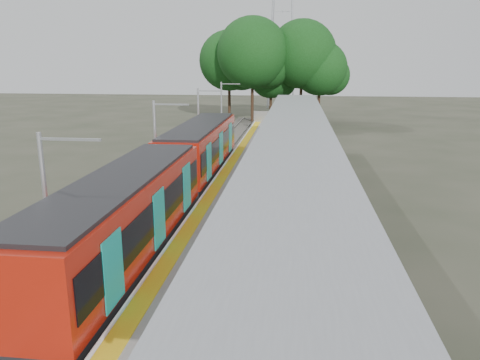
# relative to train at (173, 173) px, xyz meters

# --- Properties ---
(trackbed) EXTENTS (3.00, 70.00, 0.24)m
(trackbed) POSITION_rel_train_xyz_m (-0.00, 4.13, -1.93)
(trackbed) COLOR #59544C
(trackbed) RESTS_ON ground
(platform) EXTENTS (6.00, 50.00, 1.00)m
(platform) POSITION_rel_train_xyz_m (4.50, 4.13, -1.55)
(platform) COLOR gray
(platform) RESTS_ON ground
(tactile_strip) EXTENTS (0.60, 50.00, 0.02)m
(tactile_strip) POSITION_rel_train_xyz_m (1.95, 4.13, -1.04)
(tactile_strip) COLOR yellow
(tactile_strip) RESTS_ON platform
(end_fence) EXTENTS (6.00, 0.10, 1.20)m
(end_fence) POSITION_rel_train_xyz_m (4.50, 29.08, -0.45)
(end_fence) COLOR #9EA0A5
(end_fence) RESTS_ON platform
(train) EXTENTS (2.74, 27.60, 3.62)m
(train) POSITION_rel_train_xyz_m (0.00, 0.00, 0.00)
(train) COLOR black
(train) RESTS_ON ground
(canopy) EXTENTS (3.27, 38.00, 3.66)m
(canopy) POSITION_rel_train_xyz_m (6.11, 0.31, 2.15)
(canopy) COLOR #9EA0A5
(canopy) RESTS_ON platform
(tree_cluster) EXTENTS (18.79, 11.55, 12.81)m
(tree_cluster) POSITION_rel_train_xyz_m (2.98, 37.71, 5.71)
(tree_cluster) COLOR #382316
(tree_cluster) RESTS_ON ground
(catenary_masts) EXTENTS (2.08, 48.16, 5.40)m
(catenary_masts) POSITION_rel_train_xyz_m (-1.72, 3.13, 0.86)
(catenary_masts) COLOR #9EA0A5
(catenary_masts) RESTS_ON ground
(bench_near) EXTENTS (1.01, 1.59, 1.04)m
(bench_near) POSITION_rel_train_xyz_m (7.11, -10.50, -0.50)
(bench_near) COLOR #101B50
(bench_near) RESTS_ON platform
(bench_mid) EXTENTS (0.59, 1.69, 1.14)m
(bench_mid) POSITION_rel_train_xyz_m (6.32, 0.66, -0.45)
(bench_mid) COLOR #101B50
(bench_mid) RESTS_ON platform
(bench_far) EXTENTS (0.81, 1.40, 0.91)m
(bench_far) POSITION_rel_train_xyz_m (5.91, 13.83, -0.57)
(bench_far) COLOR #101B50
(bench_far) RESTS_ON platform
(info_pillar_near) EXTENTS (0.45, 0.45, 1.99)m
(info_pillar_near) POSITION_rel_train_xyz_m (5.91, -9.58, -0.19)
(info_pillar_near) COLOR beige
(info_pillar_near) RESTS_ON platform
(info_pillar_far) EXTENTS (0.44, 0.44, 1.97)m
(info_pillar_far) POSITION_rel_train_xyz_m (5.11, 1.39, -0.20)
(info_pillar_far) COLOR beige
(info_pillar_far) RESTS_ON platform
(litter_bin) EXTENTS (0.54, 0.54, 1.01)m
(litter_bin) POSITION_rel_train_xyz_m (5.74, -4.64, -0.55)
(litter_bin) COLOR #9EA0A5
(litter_bin) RESTS_ON platform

